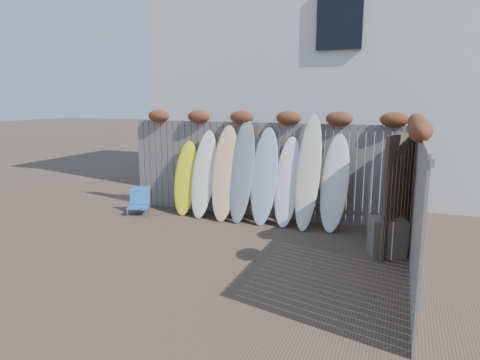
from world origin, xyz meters
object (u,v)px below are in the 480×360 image
(beach_chair, at_px, (139,201))
(lattice_panel, at_px, (400,194))
(surfboard_0, at_px, (186,178))
(wooden_crate, at_px, (387,237))

(beach_chair, distance_m, lattice_panel, 5.40)
(beach_chair, xyz_separation_m, surfboard_0, (0.96, 0.38, 0.52))
(wooden_crate, height_order, surfboard_0, surfboard_0)
(beach_chair, bearing_deg, surfboard_0, 21.69)
(surfboard_0, bearing_deg, wooden_crate, -18.47)
(lattice_panel, height_order, surfboard_0, lattice_panel)
(beach_chair, relative_size, lattice_panel, 0.31)
(wooden_crate, relative_size, lattice_panel, 0.31)
(lattice_panel, xyz_separation_m, surfboard_0, (-4.38, 0.89, -0.18))
(beach_chair, distance_m, wooden_crate, 5.23)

